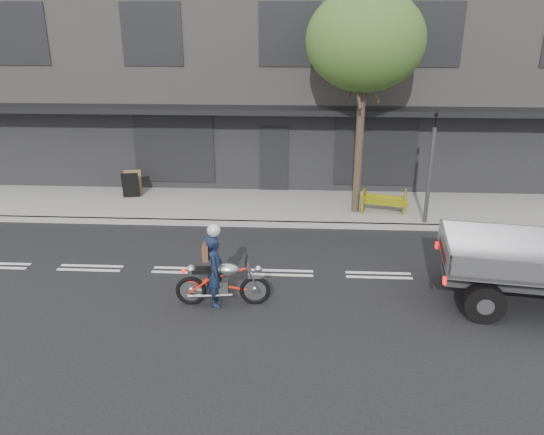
% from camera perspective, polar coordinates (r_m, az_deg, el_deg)
% --- Properties ---
extents(ground, '(80.00, 80.00, 0.00)m').
position_cam_1_polar(ground, '(13.15, 0.94, -5.98)').
color(ground, black).
rests_on(ground, ground).
extents(sidewalk, '(32.00, 3.20, 0.15)m').
position_cam_1_polar(sidewalk, '(17.45, 1.57, 1.17)').
color(sidewalk, gray).
rests_on(sidewalk, ground).
extents(kerb, '(32.00, 0.20, 0.15)m').
position_cam_1_polar(kerb, '(15.95, 1.39, -0.74)').
color(kerb, gray).
rests_on(kerb, ground).
extents(building_main, '(26.00, 10.00, 8.00)m').
position_cam_1_polar(building_main, '(23.13, 2.18, 15.95)').
color(building_main, slate).
rests_on(building_main, ground).
extents(street_tree, '(3.40, 3.40, 6.74)m').
position_cam_1_polar(street_tree, '(16.05, 9.99, 18.17)').
color(street_tree, '#382B21').
rests_on(street_tree, ground).
extents(traffic_light_pole, '(0.12, 0.12, 3.50)m').
position_cam_1_polar(traffic_light_pole, '(16.13, 16.61, 4.53)').
color(traffic_light_pole, '#2D2D30').
rests_on(traffic_light_pole, ground).
extents(motorcycle, '(2.08, 0.60, 1.07)m').
position_cam_1_polar(motorcycle, '(11.62, -5.32, -6.85)').
color(motorcycle, black).
rests_on(motorcycle, ground).
extents(rider, '(0.42, 0.61, 1.61)m').
position_cam_1_polar(rider, '(11.52, -6.11, -5.69)').
color(rider, '#121C33').
rests_on(rider, ground).
extents(construction_barrier, '(1.47, 0.88, 0.77)m').
position_cam_1_polar(construction_barrier, '(16.75, 12.05, 1.53)').
color(construction_barrier, yellow).
rests_on(construction_barrier, sidewalk).
extents(sandwich_board, '(0.63, 0.48, 0.89)m').
position_cam_1_polar(sandwich_board, '(18.56, -14.97, 3.36)').
color(sandwich_board, black).
rests_on(sandwich_board, sidewalk).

